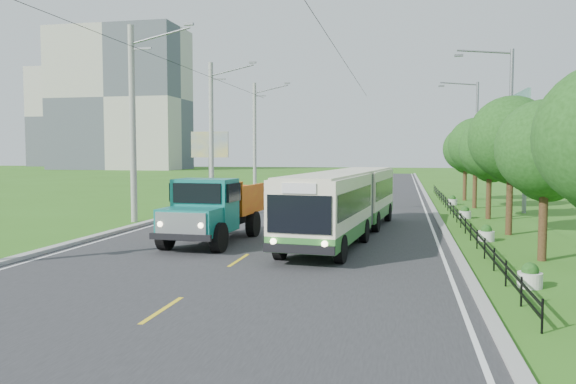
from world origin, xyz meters
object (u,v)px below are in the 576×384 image
(planter_front, at_px, (530,277))
(billboard_right, at_px, (518,124))
(tree_fourth, at_px, (490,152))
(dump_truck, at_px, (214,206))
(pole_near, at_px, (133,123))
(tree_back, at_px, (466,152))
(pole_mid, at_px, (212,131))
(planter_far, at_px, (452,201))
(tree_second, at_px, (546,154))
(tree_fifth, at_px, (476,148))
(streetlight_mid, at_px, (507,127))
(planter_near, at_px, (486,234))
(bus, at_px, (346,199))
(tree_third, at_px, (512,143))
(streetlight_far, at_px, (474,135))
(planter_mid, at_px, (465,213))
(billboard_left, at_px, (210,149))
(pole_far, at_px, (255,136))

(planter_front, xyz_separation_m, billboard_right, (3.70, 22.00, 5.06))
(tree_fourth, relative_size, dump_truck, 0.87)
(pole_near, relative_size, tree_back, 1.82)
(tree_back, relative_size, dump_truck, 0.88)
(pole_mid, relative_size, planter_far, 14.93)
(pole_near, distance_m, tree_second, 19.44)
(tree_fourth, distance_m, tree_fifth, 6.01)
(billboard_right, bearing_deg, tree_fifth, 176.70)
(tree_fifth, bearing_deg, streetlight_mid, -82.71)
(billboard_right, bearing_deg, planter_far, 151.61)
(planter_near, bearing_deg, planter_far, 90.00)
(billboard_right, xyz_separation_m, bus, (-9.39, -14.02, -3.72))
(tree_fourth, bearing_deg, pole_mid, 159.26)
(tree_third, xyz_separation_m, streetlight_far, (0.79, 19.86, 0.92))
(tree_third, bearing_deg, streetlight_mid, 82.36)
(pole_mid, distance_m, planter_mid, 18.88)
(tree_fifth, bearing_deg, planter_mid, -101.56)
(planter_front, height_order, bus, bus)
(billboard_left, distance_m, dump_truck, 21.99)
(tree_second, bearing_deg, tree_third, 90.00)
(dump_truck, bearing_deg, tree_back, 65.09)
(pole_mid, bearing_deg, billboard_left, 112.42)
(planter_near, relative_size, dump_truck, 0.11)
(tree_fifth, xyz_separation_m, planter_near, (-1.26, -14.14, -3.57))
(tree_back, relative_size, planter_far, 8.21)
(dump_truck, bearing_deg, billboard_right, 51.85)
(pole_mid, height_order, tree_third, pole_mid)
(tree_third, height_order, planter_far, tree_third)
(tree_back, distance_m, billboard_right, 6.82)
(bus, bearing_deg, tree_back, 76.83)
(tree_fourth, bearing_deg, planter_far, 99.08)
(pole_far, bearing_deg, tree_fourth, -46.15)
(planter_front, distance_m, billboard_right, 22.88)
(pole_far, distance_m, bus, 29.44)
(billboard_left, bearing_deg, tree_fourth, -26.99)
(planter_far, xyz_separation_m, dump_truck, (-10.65, -18.55, 1.17))
(billboard_right, bearing_deg, pole_mid, 177.22)
(pole_far, bearing_deg, planter_far, -33.12)
(dump_truck, bearing_deg, planter_mid, 47.51)
(pole_far, bearing_deg, pole_mid, -90.00)
(pole_near, bearing_deg, planter_mid, 16.52)
(tree_second, height_order, tree_fourth, tree_fourth)
(streetlight_far, xyz_separation_m, billboard_left, (-20.14, -4.00, -1.04))
(tree_second, distance_m, planter_mid, 12.36)
(pole_far, distance_m, planter_front, 39.15)
(tree_fifth, bearing_deg, tree_fourth, -90.00)
(pole_mid, xyz_separation_m, tree_third, (18.12, -12.86, -1.11))
(streetlight_far, bearing_deg, billboard_left, -168.77)
(tree_third, height_order, dump_truck, tree_third)
(tree_second, height_order, billboard_left, tree_second)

